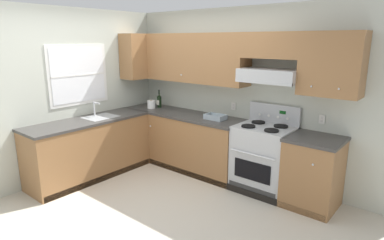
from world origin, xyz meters
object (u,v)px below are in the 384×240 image
at_px(paper_towel_roll, 151,104).
at_px(stove, 263,158).
at_px(bowl, 215,118).
at_px(wine_bottle, 159,101).

bearing_deg(paper_towel_roll, stove, 1.61).
bearing_deg(stove, bowl, -178.94).
bearing_deg(bowl, wine_bottle, 175.64).
xyz_separation_m(stove, paper_towel_roll, (-2.16, -0.06, 0.50)).
bearing_deg(bowl, paper_towel_roll, -178.06).
height_order(stove, wine_bottle, wine_bottle).
relative_size(stove, wine_bottle, 3.83).
height_order(wine_bottle, paper_towel_roll, wine_bottle).
distance_m(wine_bottle, paper_towel_roll, 0.16).
relative_size(bowl, paper_towel_roll, 2.19).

